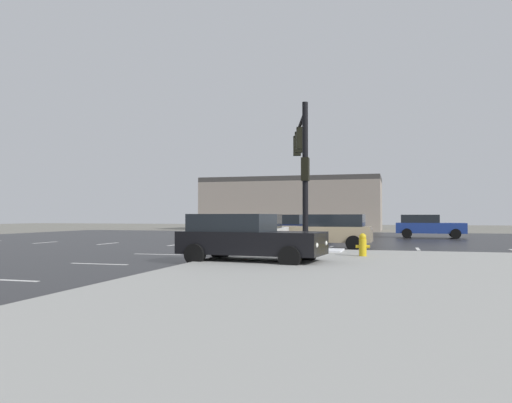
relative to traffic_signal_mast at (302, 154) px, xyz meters
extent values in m
plane|color=slate|center=(-5.21, 3.06, -4.17)|extent=(120.00, 120.00, 0.00)
cube|color=#232326|center=(-5.21, 3.06, -4.16)|extent=(44.00, 44.00, 0.02)
cube|color=white|center=(-0.21, -0.94, -4.00)|extent=(4.00, 1.60, 0.06)
cube|color=silver|center=(-5.21, -10.94, -4.15)|extent=(2.00, 0.15, 0.01)
cube|color=silver|center=(-5.21, -6.94, -4.15)|extent=(2.00, 0.15, 0.01)
cube|color=silver|center=(-5.21, -2.94, -4.15)|extent=(2.00, 0.15, 0.01)
cube|color=silver|center=(-5.21, 1.06, -4.15)|extent=(2.00, 0.15, 0.01)
cube|color=silver|center=(-5.21, 5.06, -4.15)|extent=(2.00, 0.15, 0.01)
cube|color=silver|center=(-5.21, 9.06, -4.15)|extent=(2.00, 0.15, 0.01)
cube|color=silver|center=(-5.21, 13.06, -4.15)|extent=(2.00, 0.15, 0.01)
cube|color=silver|center=(-5.21, 17.06, -4.15)|extent=(2.00, 0.15, 0.01)
cube|color=silver|center=(-5.21, 21.06, -4.15)|extent=(2.00, 0.15, 0.01)
cube|color=silver|center=(-15.21, 3.06, -4.15)|extent=(0.15, 2.00, 0.01)
cube|color=silver|center=(-11.21, 3.06, -4.15)|extent=(0.15, 2.00, 0.01)
cube|color=silver|center=(-7.21, 3.06, -4.15)|extent=(0.15, 2.00, 0.01)
cube|color=silver|center=(-3.21, 3.06, -4.15)|extent=(0.15, 2.00, 0.01)
cube|color=silver|center=(0.79, 3.06, -4.15)|extent=(0.15, 2.00, 0.01)
cube|color=silver|center=(4.79, 3.06, -4.15)|extent=(0.15, 2.00, 0.01)
cube|color=silver|center=(-1.71, -0.94, -4.15)|extent=(0.45, 7.00, 0.01)
cylinder|color=black|center=(0.45, -1.75, -1.12)|extent=(0.22, 0.22, 5.82)
cylinder|color=black|center=(-0.23, 0.87, 1.39)|extent=(1.49, 5.27, 0.14)
cube|color=black|center=(-0.16, 0.61, 0.76)|extent=(0.42, 0.36, 0.95)
sphere|color=#19D833|center=(-0.20, 0.76, 1.05)|extent=(0.20, 0.20, 0.20)
cube|color=black|center=(-0.46, 1.79, 0.76)|extent=(0.42, 0.36, 0.95)
sphere|color=#19D833|center=(-0.50, 1.94, 1.05)|extent=(0.20, 0.20, 0.20)
cube|color=black|center=(-0.77, 2.96, 0.76)|extent=(0.42, 0.36, 0.95)
sphere|color=#19D833|center=(-0.81, 3.12, 1.05)|extent=(0.20, 0.20, 0.20)
cube|color=black|center=(0.45, -1.75, -0.83)|extent=(0.28, 0.36, 0.90)
cylinder|color=gold|center=(2.70, -3.08, -3.73)|extent=(0.26, 0.26, 0.60)
sphere|color=gold|center=(2.70, -3.08, -3.36)|extent=(0.25, 0.25, 0.25)
cylinder|color=gold|center=(2.52, -3.08, -3.70)|extent=(0.12, 0.11, 0.11)
cylinder|color=gold|center=(2.88, -3.08, -3.70)|extent=(0.12, 0.11, 0.11)
cube|color=gray|center=(-6.79, 31.72, -1.65)|extent=(18.60, 8.00, 5.04)
cube|color=#3F3D3A|center=(-6.79, 31.72, 1.12)|extent=(18.60, 8.00, 0.50)
cube|color=#B7BABF|center=(-2.64, 11.20, -3.47)|extent=(4.57, 1.98, 0.70)
cube|color=black|center=(-3.31, 11.17, -2.85)|extent=(2.54, 1.75, 0.55)
cylinder|color=black|center=(-1.15, 12.16, -3.82)|extent=(0.67, 0.25, 0.66)
cylinder|color=black|center=(-1.07, 10.36, -3.82)|extent=(0.67, 0.25, 0.66)
cylinder|color=black|center=(-4.20, 12.04, -3.82)|extent=(0.67, 0.25, 0.66)
cylinder|color=black|center=(-4.13, 10.24, -3.82)|extent=(0.67, 0.25, 0.66)
sphere|color=white|center=(-0.46, 11.86, -3.47)|extent=(0.18, 0.18, 0.18)
sphere|color=white|center=(-0.42, 10.71, -3.47)|extent=(0.18, 0.18, 0.18)
cube|color=tan|center=(0.54, 2.13, -3.47)|extent=(4.55, 1.92, 0.70)
cube|color=black|center=(1.21, 2.11, -2.85)|extent=(2.52, 1.72, 0.55)
cylinder|color=black|center=(-1.02, 1.27, -3.82)|extent=(0.67, 0.24, 0.66)
cylinder|color=black|center=(-0.97, 3.07, -3.82)|extent=(0.67, 0.24, 0.66)
cylinder|color=black|center=(2.04, 1.19, -3.82)|extent=(0.67, 0.24, 0.66)
cylinder|color=black|center=(2.09, 2.99, -3.82)|extent=(0.67, 0.24, 0.66)
sphere|color=white|center=(-1.68, 1.61, -3.47)|extent=(0.18, 0.18, 0.18)
sphere|color=white|center=(-1.65, 2.76, -3.47)|extent=(0.18, 0.18, 0.18)
cube|color=navy|center=(6.14, 14.94, -3.47)|extent=(4.57, 1.97, 0.70)
cube|color=black|center=(5.47, 14.97, -2.85)|extent=(2.54, 1.75, 0.55)
cylinder|color=black|center=(7.71, 15.78, -3.82)|extent=(0.67, 0.25, 0.66)
cylinder|color=black|center=(7.64, 13.98, -3.82)|extent=(0.67, 0.25, 0.66)
cylinder|color=black|center=(4.65, 15.90, -3.82)|extent=(0.67, 0.25, 0.66)
cylinder|color=black|center=(4.58, 14.10, -3.82)|extent=(0.67, 0.25, 0.66)
sphere|color=white|center=(8.37, 15.43, -3.47)|extent=(0.18, 0.18, 0.18)
sphere|color=white|center=(8.32, 14.28, -3.47)|extent=(0.18, 0.18, 0.18)
cube|color=#141E47|center=(-1.86, 7.59, -3.47)|extent=(4.64, 2.17, 0.70)
cube|color=black|center=(-2.53, 7.64, -2.85)|extent=(2.61, 1.86, 0.55)
cylinder|color=black|center=(-0.26, 8.35, -3.82)|extent=(0.68, 0.27, 0.66)
cylinder|color=black|center=(-0.41, 6.56, -3.82)|extent=(0.68, 0.27, 0.66)
cylinder|color=black|center=(-3.31, 8.61, -3.82)|extent=(0.68, 0.27, 0.66)
cylinder|color=black|center=(-3.46, 6.82, -3.82)|extent=(0.68, 0.27, 0.66)
sphere|color=white|center=(0.38, 7.98, -3.47)|extent=(0.18, 0.18, 0.18)
sphere|color=white|center=(0.29, 6.83, -3.47)|extent=(0.18, 0.18, 0.18)
cube|color=black|center=(-0.57, -5.69, -3.47)|extent=(4.66, 2.24, 0.70)
cube|color=black|center=(-1.24, -5.63, -2.85)|extent=(2.63, 1.89, 0.55)
cylinder|color=black|center=(1.04, -4.95, -3.82)|extent=(0.68, 0.28, 0.66)
cylinder|color=black|center=(0.87, -6.74, -3.82)|extent=(0.68, 0.28, 0.66)
cylinder|color=black|center=(-2.00, -4.65, -3.82)|extent=(0.68, 0.28, 0.66)
cylinder|color=black|center=(-2.18, -6.44, -3.82)|extent=(0.68, 0.28, 0.66)
sphere|color=white|center=(1.68, -5.34, -3.47)|extent=(0.18, 0.18, 0.18)
sphere|color=white|center=(1.56, -6.49, -3.47)|extent=(0.18, 0.18, 0.18)
cube|color=#B21919|center=(-6.09, 13.52, -3.47)|extent=(4.53, 1.87, 0.70)
cube|color=black|center=(-5.41, 13.51, -2.85)|extent=(2.50, 1.69, 0.55)
cylinder|color=black|center=(-7.63, 12.64, -3.82)|extent=(0.66, 0.23, 0.66)
cylinder|color=black|center=(-7.60, 14.44, -3.82)|extent=(0.66, 0.23, 0.66)
cylinder|color=black|center=(-4.57, 12.59, -3.82)|extent=(0.66, 0.23, 0.66)
cylinder|color=black|center=(-4.54, 14.39, -3.82)|extent=(0.66, 0.23, 0.66)
sphere|color=white|center=(-8.29, 12.98, -3.47)|extent=(0.18, 0.18, 0.18)
sphere|color=white|center=(-8.28, 14.13, -3.47)|extent=(0.18, 0.18, 0.18)
cube|color=white|center=(-1.45, -1.48, -3.47)|extent=(2.16, 4.63, 0.70)
cube|color=black|center=(-1.40, -2.15, -2.85)|extent=(1.85, 2.60, 0.55)
cylinder|color=black|center=(-2.47, -0.02, -3.82)|extent=(0.27, 0.68, 0.66)
cylinder|color=black|center=(-0.68, 0.12, -3.82)|extent=(0.27, 0.68, 0.66)
cylinder|color=black|center=(-2.23, -3.07, -3.82)|extent=(0.27, 0.68, 0.66)
cylinder|color=black|center=(-0.43, -2.93, -3.82)|extent=(0.27, 0.68, 0.66)
sphere|color=white|center=(-2.20, 0.67, -3.47)|extent=(0.18, 0.18, 0.18)
sphere|color=white|center=(-1.06, 0.76, -3.47)|extent=(0.18, 0.18, 0.18)
camera|label=1|loc=(3.75, -20.66, -2.62)|focal=34.73mm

